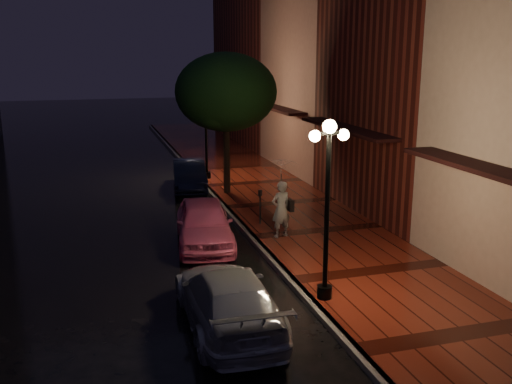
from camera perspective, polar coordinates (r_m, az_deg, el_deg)
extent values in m
plane|color=black|center=(18.45, -0.30, -4.91)|extent=(120.00, 120.00, 0.00)
cube|color=#4A150D|center=(19.14, 6.20, -4.06)|extent=(4.50, 60.00, 0.15)
cube|color=#595451|center=(18.43, -0.30, -4.69)|extent=(0.25, 60.00, 0.15)
cube|color=#511914|center=(22.21, 16.18, 12.20)|extent=(5.00, 8.00, 11.00)
cube|color=#8C5951|center=(29.32, 7.55, 10.93)|extent=(5.00, 8.00, 9.00)
cube|color=#511914|center=(38.66, 1.45, 12.46)|extent=(5.00, 12.00, 10.00)
cylinder|color=black|center=(13.43, 7.09, -2.63)|extent=(0.12, 0.12, 4.00)
cylinder|color=black|center=(14.06, 6.86, -9.88)|extent=(0.36, 0.36, 0.30)
cube|color=black|center=(13.00, 7.35, 5.85)|extent=(0.70, 0.08, 0.08)
sphere|color=#FFDE99|center=(12.98, 7.37, 6.51)|extent=(0.32, 0.32, 0.32)
sphere|color=#FFDE99|center=(12.87, 5.91, 5.59)|extent=(0.26, 0.26, 0.26)
sphere|color=#FFDE99|center=(13.15, 8.75, 5.68)|extent=(0.26, 0.26, 0.26)
cylinder|color=black|center=(26.57, -5.01, 5.61)|extent=(0.12, 0.12, 4.00)
cylinder|color=black|center=(26.90, -4.93, 1.71)|extent=(0.36, 0.36, 0.30)
cube|color=black|center=(26.36, -5.10, 9.92)|extent=(0.70, 0.08, 0.08)
sphere|color=#FFDE99|center=(26.35, -5.11, 10.24)|extent=(0.32, 0.32, 0.32)
sphere|color=#FFDE99|center=(26.30, -5.86, 9.78)|extent=(0.26, 0.26, 0.26)
sphere|color=#FFDE99|center=(26.44, -4.35, 9.83)|extent=(0.26, 0.26, 0.26)
cylinder|color=black|center=(23.80, -2.94, 3.71)|extent=(0.28, 0.28, 3.20)
ellipsoid|color=black|center=(23.48, -3.02, 9.96)|extent=(4.16, 4.16, 3.20)
sphere|color=black|center=(24.28, -1.72, 8.68)|extent=(1.80, 1.80, 1.80)
sphere|color=black|center=(22.71, -4.08, 8.55)|extent=(1.80, 1.80, 1.80)
imported|color=#EC618F|center=(17.92, -5.21, -3.12)|extent=(2.25, 4.42, 1.44)
imported|color=black|center=(25.30, -6.69, 1.69)|extent=(1.84, 4.06, 1.29)
imported|color=#A5A6AD|center=(12.71, -2.83, -10.62)|extent=(1.96, 4.66, 1.34)
imported|color=silver|center=(18.14, 2.50, -1.73)|extent=(0.75, 0.59, 1.83)
imported|color=silver|center=(17.87, 2.54, 1.85)|extent=(1.06, 1.09, 0.98)
cylinder|color=black|center=(18.03, 2.51, -0.42)|extent=(0.02, 0.02, 1.46)
cube|color=black|center=(18.16, 3.47, -1.33)|extent=(0.15, 0.34, 0.37)
cylinder|color=black|center=(19.58, 0.41, -1.79)|extent=(0.06, 0.06, 1.01)
cube|color=black|center=(19.43, 0.42, -0.09)|extent=(0.13, 0.11, 0.20)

